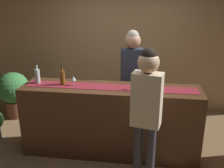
{
  "coord_description": "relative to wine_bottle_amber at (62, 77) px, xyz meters",
  "views": [
    {
      "loc": [
        0.5,
        -3.34,
        2.24
      ],
      "look_at": [
        0.03,
        0.0,
        1.09
      ],
      "focal_mm": 40.58,
      "sensor_mm": 36.0,
      "label": 1
    }
  ],
  "objects": [
    {
      "name": "wine_bottle_amber",
      "position": [
        0.0,
        0.0,
        0.0
      ],
      "size": [
        0.07,
        0.07,
        0.3
      ],
      "color": "brown",
      "rests_on": "bar_counter"
    },
    {
      "name": "back_wall",
      "position": [
        0.7,
        1.89,
        0.29
      ],
      "size": [
        6.0,
        0.12,
        2.9
      ],
      "primitive_type": "cube",
      "color": "tan",
      "rests_on": "ground"
    },
    {
      "name": "counter_runner_cloth",
      "position": [
        0.7,
        -0.01,
        -0.11
      ],
      "size": [
        2.43,
        0.28,
        0.01
      ],
      "primitive_type": "cube",
      "color": "maroon",
      "rests_on": "bar_counter"
    },
    {
      "name": "potted_plant_tall",
      "position": [
        -1.34,
        0.95,
        -0.64
      ],
      "size": [
        0.61,
        0.61,
        0.9
      ],
      "color": "brown",
      "rests_on": "ground"
    },
    {
      "name": "wine_glass_mid_counter",
      "position": [
        0.17,
        -0.02,
        -0.01
      ],
      "size": [
        0.07,
        0.07,
        0.14
      ],
      "color": "silver",
      "rests_on": "bar_counter"
    },
    {
      "name": "bar_counter",
      "position": [
        0.7,
        -0.01,
        -0.64
      ],
      "size": [
        2.56,
        0.6,
        1.04
      ],
      "primitive_type": "cube",
      "color": "#472B19",
      "rests_on": "ground"
    },
    {
      "name": "wine_glass_near_customer",
      "position": [
        1.01,
        -0.08,
        -0.01
      ],
      "size": [
        0.07,
        0.07,
        0.14
      ],
      "color": "silver",
      "rests_on": "bar_counter"
    },
    {
      "name": "customer_sipping",
      "position": [
        1.22,
        -0.63,
        -0.08
      ],
      "size": [
        0.37,
        0.27,
        1.74
      ],
      "rotation": [
        0.0,
        0.0,
        -0.21
      ],
      "color": "#33333D",
      "rests_on": "ground"
    },
    {
      "name": "ground_plane",
      "position": [
        0.7,
        -0.01,
        -1.16
      ],
      "size": [
        10.0,
        10.0,
        0.0
      ],
      "primitive_type": "plane",
      "color": "brown"
    },
    {
      "name": "wine_bottle_clear",
      "position": [
        -0.39,
        0.02,
        0.0
      ],
      "size": [
        0.07,
        0.07,
        0.3
      ],
      "color": "#B2C6C1",
      "rests_on": "bar_counter"
    },
    {
      "name": "bartender",
      "position": [
        0.96,
        0.57,
        -0.04
      ],
      "size": [
        0.38,
        0.27,
        1.78
      ],
      "rotation": [
        0.0,
        0.0,
        3.38
      ],
      "color": "#26262B",
      "rests_on": "ground"
    }
  ]
}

